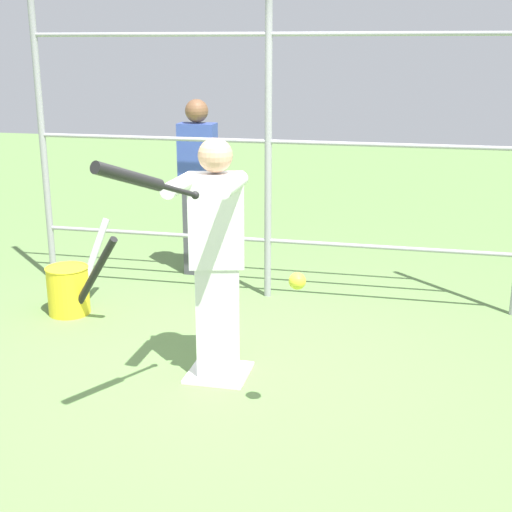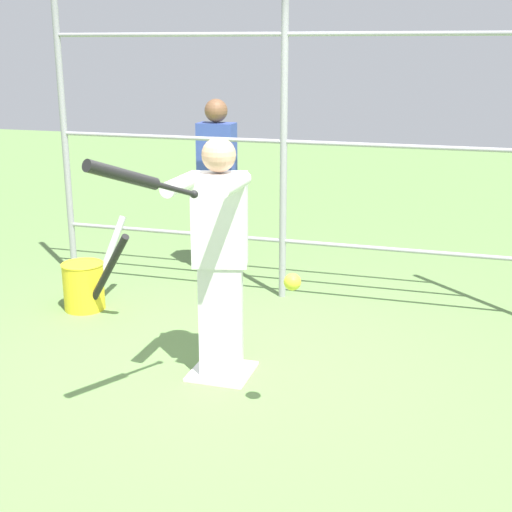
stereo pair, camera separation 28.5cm
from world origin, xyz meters
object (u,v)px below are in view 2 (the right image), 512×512
Objects in this scene: batter at (219,252)px; softball_in_flight at (292,282)px; baseball_bat_swinging at (133,178)px; bystander_behind_fence at (217,185)px; bat_bucket at (86,284)px.

softball_in_flight is at bearing 138.86° from batter.
softball_in_flight is (-0.77, -0.31, -0.59)m from baseball_bat_swinging.
bystander_behind_fence is at bearing -69.94° from batter.
batter is 2.25m from bystander_behind_fence.
batter is 0.82m from softball_in_flight.
softball_in_flight is 2.99m from bystander_behind_fence.
batter is 0.96× the size of bystander_behind_fence.
bat_bucket is (1.32, -1.69, -1.25)m from baseball_bat_swinging.
bat_bucket is 0.46× the size of bystander_behind_fence.
bat_bucket is (1.48, -0.84, -0.63)m from batter.
bystander_behind_fence is at bearing -119.16° from bat_bucket.
bystander_behind_fence reaches higher than bat_bucket.
bystander_behind_fence is (0.61, -2.96, -0.61)m from baseball_bat_swinging.
bystander_behind_fence is (0.77, -2.11, 0.01)m from batter.
bystander_behind_fence reaches higher than batter.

